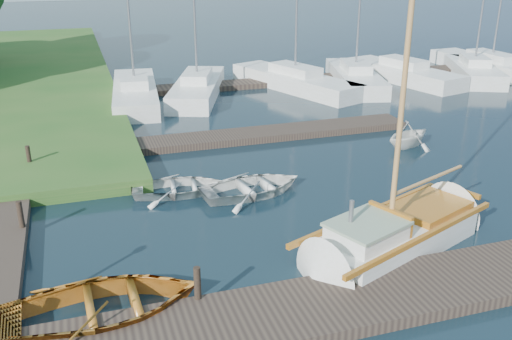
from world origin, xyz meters
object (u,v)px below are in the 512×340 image
object	(u,v)px
tender_c	(252,184)
sailboat	(397,235)
mooring_post_1	(197,283)
marina_boat_3	(295,79)
marina_boat_7	(491,65)
mooring_post_2	(376,252)
marina_boat_1	(197,86)
mooring_post_5	(29,156)
dinghy	(102,301)
marina_boat_0	(135,91)
tender_a	(179,184)
marina_boat_6	(474,70)
mooring_post_4	(20,214)
marina_boat_4	(355,76)
tender_d	(409,132)
marina_boat_5	(403,72)

from	to	relation	value
tender_c	sailboat	bearing A→B (deg)	-157.15
mooring_post_1	tender_c	bearing A→B (deg)	61.77
marina_boat_3	marina_boat_7	size ratio (longest dim) A/B	1.09
mooring_post_2	marina_boat_1	world-z (taller)	marina_boat_1
marina_boat_3	marina_boat_7	world-z (taller)	marina_boat_3
mooring_post_5	tender_c	xyz separation A→B (m)	(7.14, -4.14, -0.34)
mooring_post_1	marina_boat_7	world-z (taller)	marina_boat_7
mooring_post_1	dinghy	world-z (taller)	mooring_post_1
mooring_post_2	marina_boat_0	distance (m)	19.81
mooring_post_1	tender_a	world-z (taller)	mooring_post_1
tender_a	marina_boat_0	world-z (taller)	marina_boat_0
tender_a	marina_boat_6	world-z (taller)	marina_boat_6
mooring_post_4	marina_boat_3	size ratio (longest dim) A/B	0.07
sailboat	mooring_post_4	bearing A→B (deg)	136.80
dinghy	marina_boat_0	xyz separation A→B (m)	(2.97, 19.17, 0.11)
marina_boat_4	marina_boat_6	bearing A→B (deg)	-78.97
tender_a	tender_d	xyz separation A→B (m)	(9.95, 1.87, 0.28)
mooring_post_1	tender_d	xyz separation A→B (m)	(10.77, 8.53, -0.09)
mooring_post_2	marina_boat_5	bearing A→B (deg)	56.95
marina_boat_4	marina_boat_3	bearing A→B (deg)	101.63
marina_boat_0	marina_boat_4	size ratio (longest dim) A/B	1.03
marina_boat_3	marina_boat_6	bearing A→B (deg)	-114.41
dinghy	marina_boat_1	bearing A→B (deg)	-21.10
dinghy	marina_boat_7	world-z (taller)	marina_boat_7
mooring_post_1	marina_boat_4	distance (m)	23.69
mooring_post_5	dinghy	bearing A→B (deg)	-78.82
mooring_post_2	marina_boat_3	distance (m)	20.26
mooring_post_5	tender_a	xyz separation A→B (m)	(4.82, -3.34, -0.37)
marina_boat_6	marina_boat_4	bearing A→B (deg)	109.45
mooring_post_5	marina_boat_3	xyz separation A→B (m)	(14.05, 9.48, -0.13)
marina_boat_0	marina_boat_3	distance (m)	9.16
mooring_post_2	marina_boat_0	bearing A→B (deg)	100.52
marina_boat_5	marina_boat_6	distance (m)	4.66
tender_a	marina_boat_5	bearing A→B (deg)	-46.33
marina_boat_7	dinghy	bearing A→B (deg)	123.29
sailboat	dinghy	bearing A→B (deg)	164.32
sailboat	marina_boat_6	xyz separation A→B (m)	(15.89, 17.49, 0.22)
marina_boat_0	mooring_post_2	bearing A→B (deg)	-163.71
mooring_post_1	mooring_post_2	world-z (taller)	same
mooring_post_2	sailboat	distance (m)	1.84
tender_a	marina_boat_1	size ratio (longest dim) A/B	0.30
tender_a	marina_boat_3	distance (m)	15.80
dinghy	tender_c	size ratio (longest dim) A/B	1.26
marina_boat_6	marina_boat_5	bearing A→B (deg)	104.05
marina_boat_3	marina_boat_0	bearing A→B (deg)	69.55
tender_d	mooring_post_5	bearing A→B (deg)	65.04
marina_boat_6	marina_boat_1	bearing A→B (deg)	110.86
marina_boat_4	mooring_post_4	bearing A→B (deg)	143.80
marina_boat_1	tender_a	bearing A→B (deg)	-174.87
mooring_post_5	marina_boat_5	world-z (taller)	marina_boat_5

